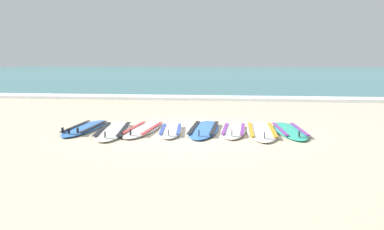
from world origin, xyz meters
TOP-DOWN VIEW (x-y plane):
  - ground_plane at (0.00, 0.00)m, footprint 80.00×80.00m
  - sea at (0.00, 36.40)m, footprint 80.00×60.00m
  - wave_foam_strip at (0.00, 7.02)m, footprint 80.00×1.24m
  - surfboard_0 at (-2.46, -0.14)m, footprint 0.61×2.30m
  - surfboard_1 at (-1.75, -0.37)m, footprint 1.02×2.59m
  - surfboard_2 at (-1.15, -0.14)m, footprint 0.67×2.31m
  - surfboard_3 at (-0.53, -0.23)m, footprint 0.70×1.96m
  - surfboard_4 at (0.15, 0.03)m, footprint 0.63×2.48m
  - surfboard_5 at (0.79, -0.05)m, footprint 0.56×2.08m
  - surfboard_6 at (1.38, -0.07)m, footprint 0.66×2.50m
  - surfboard_7 at (1.97, 0.07)m, footprint 0.79×2.33m

SIDE VIEW (x-z plane):
  - ground_plane at x=0.00m, z-range 0.00..0.00m
  - surfboard_1 at x=-1.75m, z-range -0.05..0.13m
  - surfboard_6 at x=1.38m, z-range -0.05..0.13m
  - surfboard_4 at x=0.15m, z-range -0.05..0.13m
  - surfboard_2 at x=-1.15m, z-range -0.05..0.13m
  - surfboard_7 at x=1.97m, z-range -0.05..0.13m
  - surfboard_5 at x=0.79m, z-range -0.05..0.13m
  - surfboard_3 at x=-0.53m, z-range -0.05..0.13m
  - surfboard_0 at x=-2.46m, z-range -0.05..0.13m
  - sea at x=0.00m, z-range 0.00..0.10m
  - wave_foam_strip at x=0.00m, z-range 0.00..0.11m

